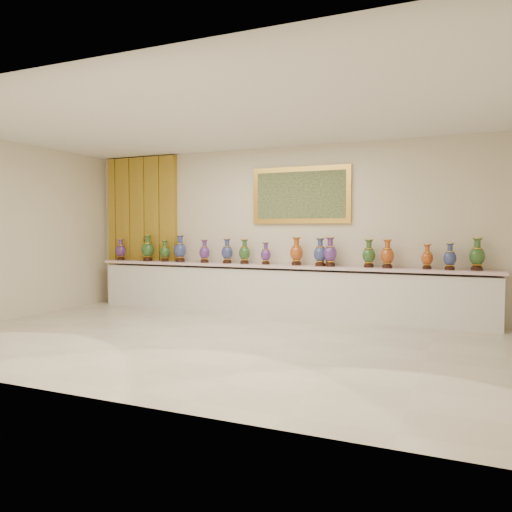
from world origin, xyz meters
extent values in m
plane|color=beige|center=(0.00, 0.00, 0.00)|extent=(8.00, 8.00, 0.00)
plane|color=beige|center=(0.00, 2.50, 1.50)|extent=(8.00, 0.00, 8.00)
plane|color=beige|center=(-4.00, 0.00, 1.50)|extent=(0.00, 5.00, 5.00)
plane|color=white|center=(0.00, 0.00, 3.00)|extent=(8.00, 8.00, 0.00)
cube|color=gold|center=(-3.03, 2.44, 1.50)|extent=(1.64, 0.14, 2.95)
cube|color=gold|center=(0.35, 2.46, 2.13)|extent=(1.80, 0.06, 1.00)
cube|color=#1F381C|center=(0.35, 2.42, 2.13)|extent=(1.62, 0.02, 0.82)
cube|color=white|center=(0.00, 2.27, 0.41)|extent=(7.20, 0.42, 0.81)
cube|color=beige|center=(0.00, 2.25, 0.88)|extent=(7.28, 0.48, 0.05)
cylinder|color=black|center=(-3.43, 2.26, 0.92)|extent=(0.15, 0.15, 0.04)
cone|color=gold|center=(-3.43, 2.26, 0.97)|extent=(0.13, 0.13, 0.03)
ellipsoid|color=#240B52|center=(-3.43, 2.26, 1.09)|extent=(0.22, 0.22, 0.25)
cylinder|color=gold|center=(-3.43, 2.26, 1.19)|extent=(0.14, 0.14, 0.01)
cylinder|color=#240B52|center=(-3.43, 2.26, 1.25)|extent=(0.08, 0.08, 0.09)
cone|color=#240B52|center=(-3.43, 2.26, 1.31)|extent=(0.14, 0.14, 0.03)
cylinder|color=gold|center=(-3.43, 2.26, 1.33)|extent=(0.14, 0.14, 0.01)
cylinder|color=black|center=(-2.74, 2.22, 0.93)|extent=(0.18, 0.18, 0.05)
cone|color=gold|center=(-2.74, 2.22, 0.98)|extent=(0.16, 0.16, 0.03)
ellipsoid|color=black|center=(-2.74, 2.22, 1.13)|extent=(0.32, 0.32, 0.30)
cylinder|color=gold|center=(-2.74, 2.22, 1.25)|extent=(0.16, 0.16, 0.01)
cylinder|color=black|center=(-2.74, 2.22, 1.32)|extent=(0.10, 0.10, 0.11)
cone|color=black|center=(-2.74, 2.22, 1.39)|extent=(0.16, 0.16, 0.04)
cylinder|color=gold|center=(-2.74, 2.22, 1.41)|extent=(0.17, 0.17, 0.01)
cylinder|color=black|center=(-2.35, 2.24, 0.92)|extent=(0.15, 0.15, 0.04)
cone|color=gold|center=(-2.35, 2.24, 0.97)|extent=(0.13, 0.13, 0.03)
ellipsoid|color=black|center=(-2.35, 2.24, 1.08)|extent=(0.26, 0.26, 0.24)
cylinder|color=gold|center=(-2.35, 2.24, 1.18)|extent=(0.13, 0.13, 0.01)
cylinder|color=black|center=(-2.35, 2.24, 1.24)|extent=(0.08, 0.08, 0.09)
cone|color=black|center=(-2.35, 2.24, 1.30)|extent=(0.13, 0.13, 0.03)
cylinder|color=gold|center=(-2.35, 2.24, 1.31)|extent=(0.14, 0.14, 0.01)
cylinder|color=black|center=(-2.00, 2.23, 0.93)|extent=(0.18, 0.18, 0.05)
cone|color=gold|center=(-2.00, 2.23, 0.98)|extent=(0.16, 0.16, 0.03)
ellipsoid|color=#0F1644|center=(-2.00, 2.23, 1.13)|extent=(0.28, 0.28, 0.30)
cylinder|color=gold|center=(-2.00, 2.23, 1.25)|extent=(0.16, 0.16, 0.01)
cylinder|color=#0F1644|center=(-2.00, 2.23, 1.32)|extent=(0.10, 0.10, 0.11)
cone|color=#0F1644|center=(-2.00, 2.23, 1.39)|extent=(0.16, 0.16, 0.04)
cylinder|color=gold|center=(-2.00, 2.23, 1.41)|extent=(0.17, 0.17, 0.01)
cylinder|color=black|center=(-1.45, 2.22, 0.92)|extent=(0.15, 0.15, 0.04)
cone|color=gold|center=(-1.45, 2.22, 0.97)|extent=(0.13, 0.13, 0.03)
ellipsoid|color=#240B52|center=(-1.45, 2.22, 1.09)|extent=(0.26, 0.26, 0.25)
cylinder|color=gold|center=(-1.45, 2.22, 1.19)|extent=(0.14, 0.14, 0.01)
cylinder|color=#240B52|center=(-1.45, 2.22, 1.25)|extent=(0.08, 0.08, 0.09)
cone|color=#240B52|center=(-1.45, 2.22, 1.31)|extent=(0.14, 0.14, 0.03)
cylinder|color=gold|center=(-1.45, 2.22, 1.33)|extent=(0.14, 0.14, 0.01)
cylinder|color=black|center=(-0.99, 2.23, 0.92)|extent=(0.16, 0.16, 0.05)
cone|color=gold|center=(-0.99, 2.23, 0.97)|extent=(0.14, 0.14, 0.03)
ellipsoid|color=#0F1644|center=(-0.99, 2.23, 1.10)|extent=(0.25, 0.25, 0.26)
cylinder|color=gold|center=(-0.99, 2.23, 1.21)|extent=(0.14, 0.14, 0.01)
cylinder|color=#0F1644|center=(-0.99, 2.23, 1.27)|extent=(0.08, 0.08, 0.10)
cone|color=#0F1644|center=(-0.99, 2.23, 1.33)|extent=(0.14, 0.14, 0.04)
cylinder|color=gold|center=(-0.99, 2.23, 1.35)|extent=(0.15, 0.15, 0.01)
cylinder|color=black|center=(-0.64, 2.25, 0.92)|extent=(0.16, 0.16, 0.04)
cone|color=gold|center=(-0.64, 2.25, 0.97)|extent=(0.14, 0.14, 0.03)
ellipsoid|color=black|center=(-0.64, 2.25, 1.09)|extent=(0.26, 0.26, 0.26)
cylinder|color=gold|center=(-0.64, 2.25, 1.20)|extent=(0.14, 0.14, 0.01)
cylinder|color=black|center=(-0.64, 2.25, 1.26)|extent=(0.08, 0.08, 0.09)
cone|color=black|center=(-0.64, 2.25, 1.32)|extent=(0.14, 0.14, 0.03)
cylinder|color=gold|center=(-0.64, 2.25, 1.34)|extent=(0.15, 0.15, 0.01)
cylinder|color=black|center=(-0.23, 2.25, 0.92)|extent=(0.14, 0.14, 0.04)
cone|color=gold|center=(-0.23, 2.25, 0.96)|extent=(0.12, 0.12, 0.03)
ellipsoid|color=#240B52|center=(-0.23, 2.25, 1.07)|extent=(0.23, 0.23, 0.23)
cylinder|color=gold|center=(-0.23, 2.25, 1.17)|extent=(0.12, 0.12, 0.01)
cylinder|color=#240B52|center=(-0.23, 2.25, 1.22)|extent=(0.07, 0.07, 0.08)
cone|color=#240B52|center=(-0.23, 2.25, 1.27)|extent=(0.12, 0.12, 0.03)
cylinder|color=gold|center=(-0.23, 2.25, 1.29)|extent=(0.13, 0.13, 0.01)
cylinder|color=black|center=(0.34, 2.27, 0.92)|extent=(0.17, 0.17, 0.05)
cone|color=gold|center=(0.34, 2.27, 0.98)|extent=(0.15, 0.15, 0.03)
ellipsoid|color=maroon|center=(0.34, 2.27, 1.11)|extent=(0.29, 0.29, 0.28)
cylinder|color=gold|center=(0.34, 2.27, 1.23)|extent=(0.16, 0.16, 0.01)
cylinder|color=maroon|center=(0.34, 2.27, 1.29)|extent=(0.09, 0.09, 0.10)
cone|color=maroon|center=(0.34, 2.27, 1.36)|extent=(0.16, 0.16, 0.04)
cylinder|color=gold|center=(0.34, 2.27, 1.38)|extent=(0.16, 0.16, 0.01)
cylinder|color=black|center=(0.79, 2.21, 0.92)|extent=(0.17, 0.17, 0.05)
cone|color=gold|center=(0.79, 2.21, 0.98)|extent=(0.15, 0.15, 0.03)
ellipsoid|color=#0F1644|center=(0.79, 2.21, 1.11)|extent=(0.26, 0.26, 0.28)
cylinder|color=gold|center=(0.79, 2.21, 1.23)|extent=(0.15, 0.15, 0.01)
cylinder|color=#0F1644|center=(0.79, 2.21, 1.29)|extent=(0.09, 0.09, 0.10)
cone|color=#0F1644|center=(0.79, 2.21, 1.35)|extent=(0.15, 0.15, 0.04)
cylinder|color=gold|center=(0.79, 2.21, 1.37)|extent=(0.16, 0.16, 0.01)
cylinder|color=black|center=(0.96, 2.22, 0.92)|extent=(0.17, 0.17, 0.05)
cone|color=gold|center=(0.96, 2.22, 0.98)|extent=(0.15, 0.15, 0.03)
ellipsoid|color=#240B52|center=(0.96, 2.22, 1.11)|extent=(0.29, 0.29, 0.29)
cylinder|color=gold|center=(0.96, 2.22, 1.24)|extent=(0.16, 0.16, 0.01)
cylinder|color=#240B52|center=(0.96, 2.22, 1.30)|extent=(0.09, 0.09, 0.10)
cone|color=#240B52|center=(0.96, 2.22, 1.37)|extent=(0.16, 0.16, 0.04)
cylinder|color=gold|center=(0.96, 2.22, 1.39)|extent=(0.16, 0.16, 0.01)
cylinder|color=black|center=(1.59, 2.28, 0.92)|extent=(0.16, 0.16, 0.05)
cone|color=gold|center=(1.59, 2.28, 0.97)|extent=(0.14, 0.14, 0.03)
ellipsoid|color=black|center=(1.59, 2.28, 1.10)|extent=(0.23, 0.23, 0.27)
cylinder|color=gold|center=(1.59, 2.28, 1.21)|extent=(0.15, 0.15, 0.01)
cylinder|color=black|center=(1.59, 2.28, 1.27)|extent=(0.08, 0.08, 0.10)
cone|color=black|center=(1.59, 2.28, 1.34)|extent=(0.15, 0.15, 0.04)
cylinder|color=gold|center=(1.59, 2.28, 1.35)|extent=(0.15, 0.15, 0.01)
cylinder|color=black|center=(1.90, 2.22, 0.92)|extent=(0.16, 0.16, 0.05)
cone|color=gold|center=(1.90, 2.22, 0.97)|extent=(0.14, 0.14, 0.03)
ellipsoid|color=maroon|center=(1.90, 2.22, 1.10)|extent=(0.28, 0.28, 0.27)
cylinder|color=gold|center=(1.90, 2.22, 1.21)|extent=(0.15, 0.15, 0.01)
cylinder|color=maroon|center=(1.90, 2.22, 1.27)|extent=(0.09, 0.09, 0.10)
cone|color=maroon|center=(1.90, 2.22, 1.34)|extent=(0.15, 0.15, 0.04)
cylinder|color=gold|center=(1.90, 2.22, 1.36)|extent=(0.15, 0.15, 0.01)
cylinder|color=black|center=(2.50, 2.28, 0.92)|extent=(0.14, 0.14, 0.04)
cone|color=gold|center=(2.50, 2.28, 0.96)|extent=(0.12, 0.12, 0.03)
ellipsoid|color=maroon|center=(2.50, 2.28, 1.07)|extent=(0.20, 0.20, 0.23)
cylinder|color=gold|center=(2.50, 2.28, 1.17)|extent=(0.12, 0.12, 0.01)
cylinder|color=maroon|center=(2.50, 2.28, 1.22)|extent=(0.07, 0.07, 0.08)
cone|color=maroon|center=(2.50, 2.28, 1.27)|extent=(0.12, 0.12, 0.03)
cylinder|color=gold|center=(2.50, 2.28, 1.29)|extent=(0.13, 0.13, 0.01)
cylinder|color=black|center=(2.84, 2.22, 0.92)|extent=(0.15, 0.15, 0.04)
cone|color=gold|center=(2.84, 2.22, 0.97)|extent=(0.13, 0.13, 0.03)
ellipsoid|color=#0F1644|center=(2.84, 2.22, 1.08)|extent=(0.25, 0.25, 0.24)
cylinder|color=gold|center=(2.84, 2.22, 1.18)|extent=(0.13, 0.13, 0.01)
cylinder|color=#0F1644|center=(2.84, 2.22, 1.24)|extent=(0.08, 0.08, 0.09)
cone|color=#0F1644|center=(2.84, 2.22, 1.30)|extent=(0.13, 0.13, 0.03)
cylinder|color=gold|center=(2.84, 2.22, 1.31)|extent=(0.14, 0.14, 0.01)
cylinder|color=black|center=(3.22, 2.28, 0.92)|extent=(0.18, 0.18, 0.05)
cone|color=gold|center=(3.22, 2.28, 0.98)|extent=(0.15, 0.15, 0.03)
ellipsoid|color=black|center=(3.22, 2.28, 1.12)|extent=(0.29, 0.29, 0.29)
cylinder|color=gold|center=(3.22, 2.28, 1.24)|extent=(0.16, 0.16, 0.01)
cylinder|color=black|center=(3.22, 2.28, 1.30)|extent=(0.09, 0.09, 0.10)
cone|color=black|center=(3.22, 2.28, 1.37)|extent=(0.16, 0.16, 0.04)
cylinder|color=gold|center=(3.22, 2.28, 1.39)|extent=(0.16, 0.16, 0.01)
cube|color=white|center=(-2.41, 2.13, 0.90)|extent=(0.10, 0.06, 0.00)
camera|label=1|loc=(3.15, -5.96, 1.51)|focal=35.00mm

